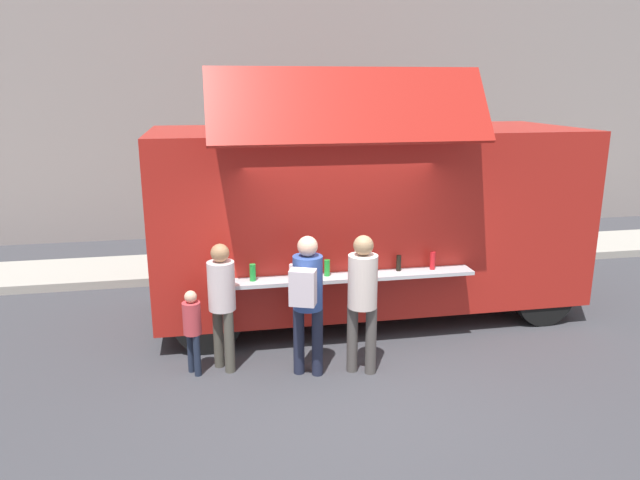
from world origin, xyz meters
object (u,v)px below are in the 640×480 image
object	(u,v)px
trash_bin	(502,236)
customer_rear_waiting	(222,296)
food_truck_main	(367,214)
customer_mid_with_backpack	(307,293)
child_near_queue	(192,325)
customer_front_ordering	(362,292)

from	to	relation	value
trash_bin	customer_rear_waiting	world-z (taller)	customer_rear_waiting
food_truck_main	customer_mid_with_backpack	xyz separation A→B (m)	(-1.27, -1.99, -0.49)
customer_rear_waiting	food_truck_main	bearing A→B (deg)	-0.78
customer_mid_with_backpack	child_near_queue	bearing A→B (deg)	98.82
food_truck_main	customer_mid_with_backpack	size ratio (longest dim) A/B	3.57
trash_bin	child_near_queue	size ratio (longest dim) A/B	0.85
customer_rear_waiting	customer_mid_with_backpack	bearing A→B (deg)	-56.24
food_truck_main	trash_bin	world-z (taller)	food_truck_main
customer_mid_with_backpack	customer_front_ordering	bearing A→B (deg)	-71.96
food_truck_main	child_near_queue	bearing A→B (deg)	-147.84
food_truck_main	customer_mid_with_backpack	bearing A→B (deg)	-122.79
food_truck_main	customer_rear_waiting	bearing A→B (deg)	-144.69
customer_mid_with_backpack	child_near_queue	xyz separation A→B (m)	(-1.38, 0.31, -0.43)
food_truck_main	child_near_queue	xyz separation A→B (m)	(-2.65, -1.68, -0.92)
customer_front_ordering	child_near_queue	world-z (taller)	customer_front_ordering
trash_bin	customer_rear_waiting	bearing A→B (deg)	-145.92
customer_mid_with_backpack	food_truck_main	bearing A→B (deg)	-11.13
trash_bin	customer_front_ordering	world-z (taller)	customer_front_ordering
food_truck_main	customer_rear_waiting	world-z (taller)	food_truck_main
trash_bin	customer_mid_with_backpack	xyz separation A→B (m)	(-4.83, -4.31, 0.62)
food_truck_main	customer_mid_with_backpack	world-z (taller)	food_truck_main
trash_bin	food_truck_main	bearing A→B (deg)	-146.87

